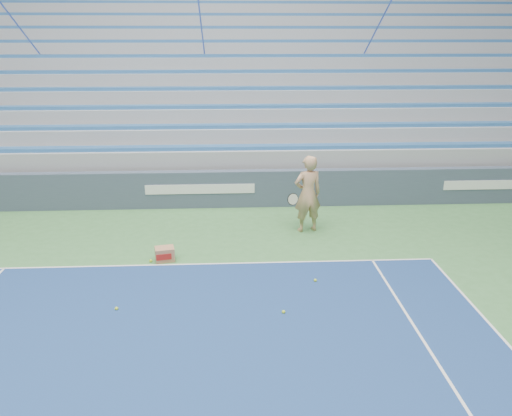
# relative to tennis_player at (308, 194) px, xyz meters

# --- Properties ---
(sponsor_barrier) EXTENTS (30.00, 0.32, 1.10)m
(sponsor_barrier) POSITION_rel_tennis_player_xyz_m (-2.87, 2.07, -0.46)
(sponsor_barrier) COLOR #3D4A5D
(sponsor_barrier) RESTS_ON ground
(bleachers) EXTENTS (31.00, 9.15, 7.30)m
(bleachers) POSITION_rel_tennis_player_xyz_m (-2.88, 7.79, 1.35)
(bleachers) COLOR #96999E
(bleachers) RESTS_ON ground
(tennis_player) EXTENTS (1.02, 0.94, 2.02)m
(tennis_player) POSITION_rel_tennis_player_xyz_m (0.00, 0.00, 0.00)
(tennis_player) COLOR tan
(tennis_player) RESTS_ON ground
(ball_box) EXTENTS (0.48, 0.41, 0.32)m
(ball_box) POSITION_rel_tennis_player_xyz_m (-3.50, -1.67, -0.85)
(ball_box) COLOR #A67550
(ball_box) RESTS_ON ground
(tennis_ball_0) EXTENTS (0.07, 0.07, 0.07)m
(tennis_ball_0) POSITION_rel_tennis_player_xyz_m (-0.24, -2.88, -0.98)
(tennis_ball_0) COLOR #C2E52E
(tennis_ball_0) RESTS_ON ground
(tennis_ball_1) EXTENTS (0.07, 0.07, 0.07)m
(tennis_ball_1) POSITION_rel_tennis_player_xyz_m (-4.14, -3.82, -0.98)
(tennis_ball_1) COLOR #C2E52E
(tennis_ball_1) RESTS_ON ground
(tennis_ball_2) EXTENTS (0.07, 0.07, 0.07)m
(tennis_ball_2) POSITION_rel_tennis_player_xyz_m (-3.81, -1.74, -0.98)
(tennis_ball_2) COLOR #C2E52E
(tennis_ball_2) RESTS_ON ground
(tennis_ball_3) EXTENTS (0.07, 0.07, 0.07)m
(tennis_ball_3) POSITION_rel_tennis_player_xyz_m (-1.03, -4.10, -0.98)
(tennis_ball_3) COLOR #C2E52E
(tennis_ball_3) RESTS_ON ground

